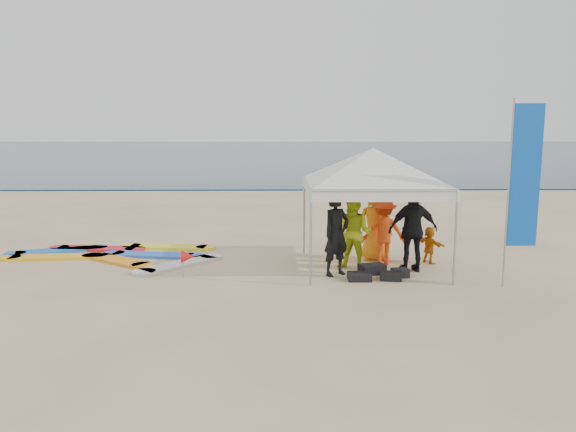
# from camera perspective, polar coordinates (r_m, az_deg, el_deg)

# --- Properties ---
(ground) EXTENTS (120.00, 120.00, 0.00)m
(ground) POSITION_cam_1_polar(r_m,az_deg,el_deg) (11.05, -3.98, -8.35)
(ground) COLOR beige
(ground) RESTS_ON ground
(ocean) EXTENTS (160.00, 84.00, 0.08)m
(ocean) POSITION_cam_1_polar(r_m,az_deg,el_deg) (70.60, -1.40, 6.56)
(ocean) COLOR #0C2633
(ocean) RESTS_ON ground
(shoreline_foam) EXTENTS (160.00, 1.20, 0.01)m
(shoreline_foam) POSITION_cam_1_polar(r_m,az_deg,el_deg) (28.91, -2.08, 2.61)
(shoreline_foam) COLOR silver
(shoreline_foam) RESTS_ON ground
(person_black_a) EXTENTS (0.81, 0.76, 1.87)m
(person_black_a) POSITION_cam_1_polar(r_m,az_deg,el_deg) (12.51, 4.93, -1.85)
(person_black_a) COLOR black
(person_black_a) RESTS_ON ground
(person_yellow) EXTENTS (1.06, 0.99, 1.74)m
(person_yellow) POSITION_cam_1_polar(r_m,az_deg,el_deg) (12.99, 6.74, -1.76)
(person_yellow) COLOR #C7D81E
(person_yellow) RESTS_ON ground
(person_orange_a) EXTENTS (1.05, 0.61, 1.62)m
(person_orange_a) POSITION_cam_1_polar(r_m,az_deg,el_deg) (13.69, 9.69, -1.52)
(person_orange_a) COLOR #FF4716
(person_orange_a) RESTS_ON ground
(person_black_b) EXTENTS (1.18, 0.59, 1.94)m
(person_black_b) POSITION_cam_1_polar(r_m,az_deg,el_deg) (13.09, 12.58, -1.38)
(person_black_b) COLOR black
(person_black_b) RESTS_ON ground
(person_orange_b) EXTENTS (0.92, 0.62, 1.83)m
(person_orange_b) POSITION_cam_1_polar(r_m,az_deg,el_deg) (14.05, 8.88, -0.78)
(person_orange_b) COLOR orange
(person_orange_b) RESTS_ON ground
(person_seated) EXTENTS (0.63, 0.86, 0.90)m
(person_seated) POSITION_cam_1_polar(r_m,az_deg,el_deg) (14.08, 14.17, -2.86)
(person_seated) COLOR orange
(person_seated) RESTS_ON ground
(canopy_tent) EXTENTS (4.26, 4.26, 3.22)m
(canopy_tent) POSITION_cam_1_polar(r_m,az_deg,el_deg) (13.07, 8.65, 6.80)
(canopy_tent) COLOR #A5A5A8
(canopy_tent) RESTS_ON ground
(feather_flag) EXTENTS (0.65, 0.04, 3.87)m
(feather_flag) POSITION_cam_1_polar(r_m,az_deg,el_deg) (12.27, 22.81, 3.58)
(feather_flag) COLOR #A5A5A8
(feather_flag) RESTS_ON ground
(marker_pennant) EXTENTS (0.28, 0.28, 0.64)m
(marker_pennant) POSITION_cam_1_polar(r_m,az_deg,el_deg) (12.45, -10.12, -4.09)
(marker_pennant) COLOR #A5A5A8
(marker_pennant) RESTS_ON ground
(gear_pile) EXTENTS (1.39, 0.99, 0.22)m
(gear_pile) POSITION_cam_1_polar(r_m,az_deg,el_deg) (12.61, 9.03, -5.75)
(gear_pile) COLOR black
(gear_pile) RESTS_ON ground
(surfboard_spread) EXTENTS (5.40, 3.22, 0.07)m
(surfboard_spread) POSITION_cam_1_polar(r_m,az_deg,el_deg) (15.15, -16.93, -3.74)
(surfboard_spread) COLOR yellow
(surfboard_spread) RESTS_ON ground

